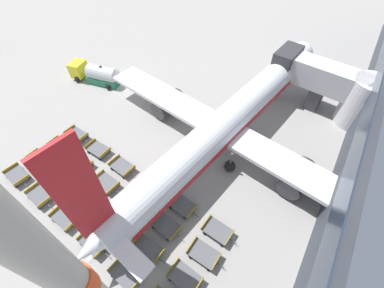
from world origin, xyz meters
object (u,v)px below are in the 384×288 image
object	(u,v)px
baggage_dolly_row_mid_b_col_d	(133,203)
baggage_dolly_row_far_col_c	(122,167)
fuel_tanker_primary	(98,74)
baggage_dolly_row_mid_b_col_f	(204,254)
baggage_dolly_row_near_col_d	(94,242)
baggage_dolly_row_mid_a_col_a	(39,160)
baggage_dolly_row_near_col_c	(65,218)
baggage_dolly_row_mid_b_col_e	(166,226)
baggage_dolly_row_near_col_e	(126,274)
baggage_dolly_row_mid_b_col_b	(80,163)
baggage_dolly_row_mid_b_col_c	(106,183)
baggage_dolly_row_near_col_b	(40,195)
baggage_dolly_row_near_col_a	(17,175)
baggage_dolly_row_mid_b_col_a	(60,146)
baggage_dolly_row_far_col_d	(151,185)
baggage_dolly_row_far_col_a	(77,135)
baggage_dolly_row_mid_a_col_e	(148,250)
baggage_dolly_row_mid_a_col_d	(117,222)
baggage_dolly_row_mid_a_col_b	(61,178)
baggage_dolly_row_mid_a_col_f	(185,277)
baggage_dolly_row_far_col_e	(182,205)
airplane	(228,122)
baggage_dolly_row_far_col_f	(217,231)
baggage_dolly_row_far_col_b	(98,149)
baggage_dolly_row_mid_a_col_c	(87,200)

from	to	relation	value
baggage_dolly_row_mid_b_col_d	baggage_dolly_row_far_col_c	bearing A→B (deg)	145.80
fuel_tanker_primary	baggage_dolly_row_mid_b_col_f	world-z (taller)	fuel_tanker_primary
baggage_dolly_row_near_col_d	baggage_dolly_row_mid_a_col_a	world-z (taller)	same
baggage_dolly_row_near_col_c	baggage_dolly_row_mid_b_col_e	world-z (taller)	same
baggage_dolly_row_near_col_e	baggage_dolly_row_mid_b_col_b	world-z (taller)	same
baggage_dolly_row_mid_b_col_c	baggage_dolly_row_mid_b_col_e	size ratio (longest dim) A/B	1.00
baggage_dolly_row_near_col_b	baggage_dolly_row_mid_b_col_e	xyz separation A→B (m)	(12.42, 4.29, 0.00)
baggage_dolly_row_near_col_b	baggage_dolly_row_near_col_a	bearing A→B (deg)	176.99
baggage_dolly_row_mid_b_col_a	baggage_dolly_row_far_col_d	world-z (taller)	same
baggage_dolly_row_mid_b_col_c	baggage_dolly_row_far_col_a	size ratio (longest dim) A/B	1.01
baggage_dolly_row_mid_b_col_c	baggage_dolly_row_far_col_d	size ratio (longest dim) A/B	1.00
baggage_dolly_row_near_col_c	baggage_dolly_row_near_col_e	size ratio (longest dim) A/B	0.99
baggage_dolly_row_mid_a_col_e	baggage_dolly_row_mid_b_col_e	size ratio (longest dim) A/B	0.99
fuel_tanker_primary	baggage_dolly_row_mid_a_col_d	bearing A→B (deg)	-39.87
baggage_dolly_row_mid_b_col_f	baggage_dolly_row_mid_a_col_b	bearing A→B (deg)	-174.75
baggage_dolly_row_mid_a_col_f	baggage_dolly_row_far_col_e	xyz separation A→B (m)	(-3.75, 5.16, 0.00)
baggage_dolly_row_mid_b_col_f	baggage_dolly_row_mid_b_col_e	bearing A→B (deg)	176.57
baggage_dolly_row_mid_a_col_d	baggage_dolly_row_far_col_c	bearing A→B (deg)	128.70
airplane	baggage_dolly_row_near_col_a	size ratio (longest dim) A/B	11.64
baggage_dolly_row_mid_b_col_b	baggage_dolly_row_far_col_f	world-z (taller)	same
fuel_tanker_primary	baggage_dolly_row_far_col_a	distance (m)	11.62
baggage_dolly_row_near_col_c	baggage_dolly_row_near_col_d	distance (m)	3.97
baggage_dolly_row_mid_a_col_a	baggage_dolly_row_mid_a_col_b	xyz separation A→B (m)	(4.02, -0.27, 0.00)
baggage_dolly_row_near_col_a	baggage_dolly_row_mid_b_col_a	world-z (taller)	same
baggage_dolly_row_mid_a_col_d	baggage_dolly_row_mid_a_col_f	size ratio (longest dim) A/B	1.00
baggage_dolly_row_mid_a_col_f	baggage_dolly_row_mid_b_col_f	distance (m)	2.42
baggage_dolly_row_far_col_b	baggage_dolly_row_far_col_f	size ratio (longest dim) A/B	0.99
baggage_dolly_row_near_col_c	baggage_dolly_row_mid_a_col_a	world-z (taller)	same
baggage_dolly_row_near_col_d	baggage_dolly_row_far_col_c	world-z (taller)	same
baggage_dolly_row_far_col_a	baggage_dolly_row_mid_b_col_e	bearing A→B (deg)	-11.83
baggage_dolly_row_near_col_b	baggage_dolly_row_mid_a_col_d	distance (m)	8.66
baggage_dolly_row_mid_a_col_f	baggage_dolly_row_far_col_d	distance (m)	9.42
baggage_dolly_row_mid_b_col_d	baggage_dolly_row_near_col_e	bearing A→B (deg)	-53.35
baggage_dolly_row_mid_a_col_d	baggage_dolly_row_far_col_a	size ratio (longest dim) A/B	1.01
fuel_tanker_primary	baggage_dolly_row_far_col_b	bearing A→B (deg)	-44.09
baggage_dolly_row_near_col_b	baggage_dolly_row_near_col_e	size ratio (longest dim) A/B	1.00
baggage_dolly_row_mid_b_col_b	baggage_dolly_row_mid_b_col_c	size ratio (longest dim) A/B	0.98
baggage_dolly_row_mid_b_col_d	baggage_dolly_row_mid_a_col_c	bearing A→B (deg)	-151.03
baggage_dolly_row_mid_a_col_b	baggage_dolly_row_far_col_d	world-z (taller)	same
baggage_dolly_row_mid_a_col_e	baggage_dolly_row_near_col_a	bearing A→B (deg)	-174.84
fuel_tanker_primary	baggage_dolly_row_mid_b_col_b	world-z (taller)	fuel_tanker_primary
baggage_dolly_row_mid_a_col_a	baggage_dolly_row_mid_b_col_e	bearing A→B (deg)	5.26
baggage_dolly_row_mid_b_col_c	baggage_dolly_row_far_col_b	xyz separation A→B (m)	(-4.04, 2.76, 0.00)
baggage_dolly_row_mid_b_col_a	baggage_dolly_row_mid_a_col_c	bearing A→B (deg)	-21.25
baggage_dolly_row_near_col_e	baggage_dolly_row_mid_a_col_d	size ratio (longest dim) A/B	1.00
baggage_dolly_row_far_col_f	baggage_dolly_row_far_col_e	bearing A→B (deg)	175.00
baggage_dolly_row_far_col_b	baggage_dolly_row_far_col_d	size ratio (longest dim) A/B	0.99
baggage_dolly_row_mid_a_col_c	baggage_dolly_row_far_col_a	distance (m)	9.49
baggage_dolly_row_mid_b_col_a	baggage_dolly_row_far_col_a	distance (m)	2.29
baggage_dolly_row_mid_a_col_e	airplane	bearing A→B (deg)	91.34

